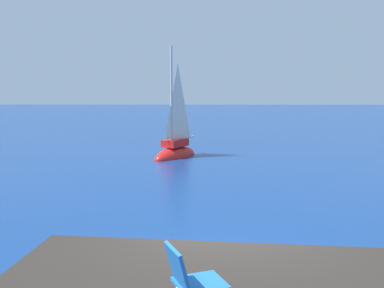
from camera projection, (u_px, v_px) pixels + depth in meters
ground_plane at (221, 277)px, 8.02m from camera, size 160.00×160.00×0.00m
sailboat_near at (175, 151)px, 21.75m from camera, size 2.53×3.18×5.88m
beach_chair at (190, 277)px, 4.75m from camera, size 0.73×0.67×0.80m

